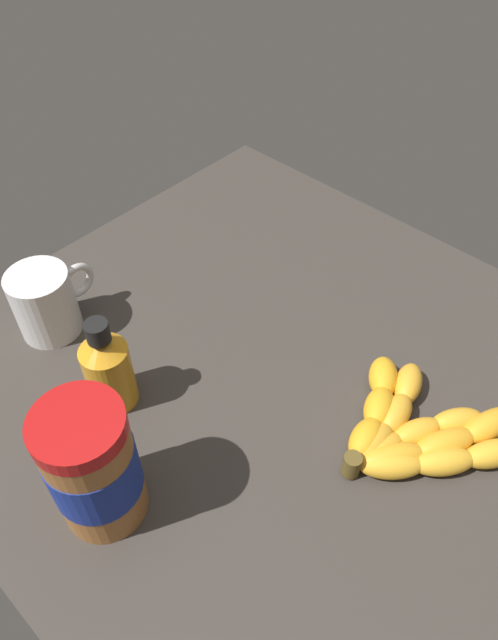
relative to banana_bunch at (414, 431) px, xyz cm
name	(u,v)px	position (x,y,z in cm)	size (l,w,h in cm)	color
ground_plane	(266,379)	(-3.44, 19.23, -4.05)	(74.80, 77.29, 4.90)	#38332D
banana_bunch	(414,431)	(0.00, 0.00, 0.00)	(20.09, 21.08, 3.49)	gold
peanut_butter_jar	(93,467)	(-28.64, 19.21, 6.30)	(8.80, 8.80, 15.90)	#9E602D
honey_bottle	(108,369)	(-19.43, 29.47, 4.09)	(5.58, 5.58, 13.22)	orange
coffee_mug	(46,302)	(-17.76, 44.81, 3.14)	(11.76, 7.98, 9.44)	silver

